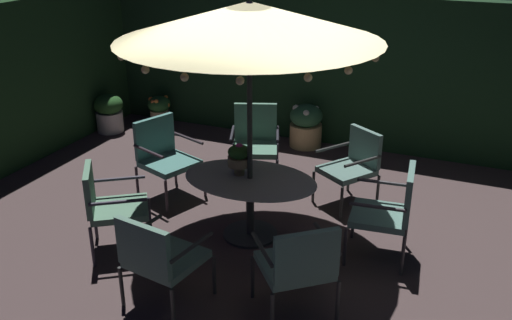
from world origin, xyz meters
The scene contains 15 objects.
ground_plane centered at (0.00, 0.00, -0.01)m, with size 8.55×6.61×0.02m, color #413332.
hedge_backdrop_rear centered at (0.00, 3.15, 1.14)m, with size 8.55×0.30×2.28m, color black.
patio_dining_table centered at (-0.25, -0.06, 0.54)m, with size 1.49×1.03×0.71m.
patio_umbrella centered at (-0.25, -0.06, 2.37)m, with size 2.65×2.65×2.64m.
centerpiece_planter centered at (-0.39, -0.02, 0.92)m, with size 0.25×0.25×0.36m.
patio_chair_north centered at (1.24, 0.09, 0.58)m, with size 0.66×0.67×1.01m.
patio_chair_northeast centered at (0.59, 1.17, 0.54)m, with size 0.80×0.81×0.93m.
patio_chair_east centered at (-0.78, 1.33, 0.59)m, with size 0.79×0.77×1.02m.
patio_chair_southeast centered at (-1.65, 0.45, 0.57)m, with size 0.80×0.82×1.00m.
patio_chair_south centered at (-1.46, -0.92, 0.57)m, with size 0.84×0.83×0.97m.
patio_chair_southwest centered at (-0.48, -1.53, 0.54)m, with size 0.73×0.72×0.94m.
patio_chair_west centered at (0.71, -1.20, 0.57)m, with size 0.86×0.86×0.96m.
potted_plant_back_right centered at (-3.75, 2.12, 0.33)m, with size 0.47×0.47×0.63m.
potted_plant_back_left centered at (-0.55, 2.77, 0.34)m, with size 0.50×0.50×0.67m.
potted_plant_left_far centered at (-3.16, 2.72, 0.28)m, with size 0.40×0.39×0.51m.
Camera 1 is at (2.00, -5.14, 3.29)m, focal length 39.92 mm.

